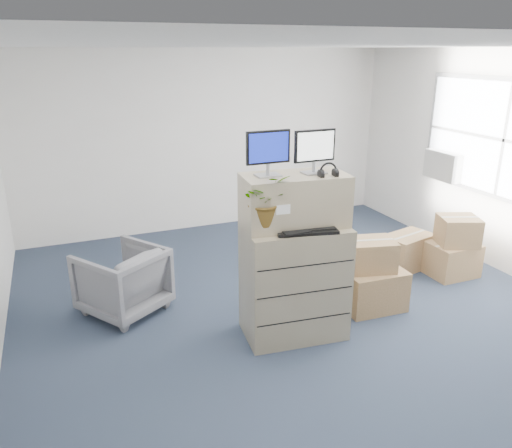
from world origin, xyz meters
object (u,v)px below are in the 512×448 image
(water_bottle, at_px, (302,210))
(potted_plant, at_px, (264,206))
(office_chair, at_px, (122,278))
(monitor_right, at_px, (315,149))
(filing_cabinet_lower, at_px, (294,281))
(keyboard, at_px, (306,230))
(monitor_left, at_px, (268,151))

(water_bottle, height_order, potted_plant, potted_plant)
(office_chair, bearing_deg, water_bottle, 111.69)
(monitor_right, xyz_separation_m, office_chair, (-1.74, 1.08, -1.49))
(filing_cabinet_lower, xyz_separation_m, water_bottle, (0.06, 0.01, 0.74))
(monitor_right, relative_size, keyboard, 0.73)
(office_chair, bearing_deg, potted_plant, 102.07)
(monitor_left, bearing_deg, water_bottle, -17.71)
(filing_cabinet_lower, bearing_deg, water_bottle, 11.57)
(monitor_right, xyz_separation_m, potted_plant, (-0.54, -0.08, -0.47))
(monitor_right, xyz_separation_m, keyboard, (-0.17, -0.20, -0.72))
(potted_plant, bearing_deg, monitor_right, 8.66)
(filing_cabinet_lower, relative_size, monitor_right, 2.77)
(keyboard, bearing_deg, monitor_left, 148.04)
(water_bottle, bearing_deg, monitor_right, 12.58)
(monitor_right, height_order, office_chair, monitor_right)
(monitor_left, bearing_deg, office_chair, 141.13)
(monitor_left, distance_m, monitor_right, 0.45)
(monitor_left, relative_size, water_bottle, 1.37)
(monitor_left, relative_size, monitor_right, 1.02)
(monitor_left, relative_size, office_chair, 0.53)
(filing_cabinet_lower, height_order, keyboard, keyboard)
(potted_plant, xyz_separation_m, office_chair, (-1.19, 1.16, -1.02))
(monitor_right, bearing_deg, water_bottle, -168.70)
(monitor_right, relative_size, potted_plant, 0.79)
(filing_cabinet_lower, bearing_deg, potted_plant, -166.15)
(filing_cabinet_lower, distance_m, office_chair, 1.91)
(filing_cabinet_lower, bearing_deg, keyboard, -76.27)
(keyboard, bearing_deg, filing_cabinet_lower, 110.22)
(filing_cabinet_lower, xyz_separation_m, keyboard, (0.02, -0.17, 0.60))
(monitor_right, bearing_deg, monitor_left, 170.21)
(potted_plant, bearing_deg, water_bottle, 7.40)
(monitor_right, relative_size, office_chair, 0.52)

